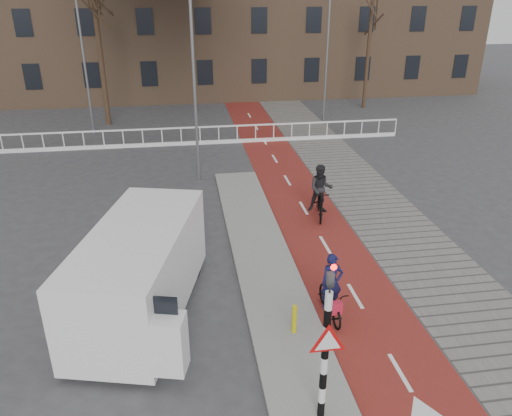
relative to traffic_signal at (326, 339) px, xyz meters
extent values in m
plane|color=#38383A|center=(0.60, 2.02, -1.99)|extent=(120.00, 120.00, 0.00)
cube|color=maroon|center=(2.10, 12.02, -1.98)|extent=(2.50, 60.00, 0.01)
cube|color=slate|center=(4.90, 12.02, -1.98)|extent=(3.00, 60.00, 0.01)
cube|color=gray|center=(-0.10, 6.02, -1.93)|extent=(1.80, 16.00, 0.12)
cylinder|color=black|center=(0.00, 0.02, -0.43)|extent=(0.14, 0.14, 2.88)
imported|color=black|center=(0.00, 0.02, 1.41)|extent=(0.13, 0.16, 0.80)
cylinder|color=#FF0C05|center=(0.00, -0.12, 1.59)|extent=(0.11, 0.02, 0.11)
cylinder|color=#CDC10B|center=(0.05, 2.62, -1.49)|extent=(0.12, 0.12, 0.76)
imported|color=black|center=(1.15, 3.29, -1.54)|extent=(0.64, 1.69, 0.88)
imported|color=#11133D|center=(1.15, 3.29, -0.97)|extent=(0.57, 0.39, 1.53)
cube|color=#BA1A31|center=(1.13, 2.74, -1.37)|extent=(0.27, 0.18, 0.32)
imported|color=black|center=(2.48, 9.15, -1.41)|extent=(0.91, 1.96, 1.13)
imported|color=black|center=(2.48, 9.15, -0.85)|extent=(0.98, 0.84, 1.78)
cube|color=white|center=(-3.62, 4.21, -0.72)|extent=(3.52, 5.89, 2.21)
cube|color=green|center=(-4.74, 4.21, -0.82)|extent=(0.91, 3.42, 0.55)
cube|color=green|center=(-2.51, 4.21, -0.82)|extent=(0.91, 3.42, 0.55)
cube|color=black|center=(-3.62, 1.80, -0.32)|extent=(1.93, 0.55, 0.90)
cylinder|color=black|center=(-5.00, 2.63, -1.60)|extent=(0.46, 0.82, 0.77)
cylinder|color=black|center=(-3.19, 2.16, -1.60)|extent=(0.46, 0.82, 0.77)
cylinder|color=black|center=(-4.06, 6.26, -1.60)|extent=(0.46, 0.82, 0.77)
cylinder|color=black|center=(-2.25, 5.79, -1.60)|extent=(0.46, 0.82, 0.77)
cube|color=silver|center=(-4.40, 19.02, -1.04)|extent=(28.00, 0.08, 0.08)
cube|color=silver|center=(-4.40, 19.02, -1.89)|extent=(28.00, 0.10, 0.20)
cube|color=#7F6047|center=(-2.40, 34.02, 4.01)|extent=(46.00, 10.00, 12.00)
cylinder|color=#2E2014|center=(-6.75, 24.09, 2.16)|extent=(0.30, 0.30, 8.30)
cylinder|color=#2E2014|center=(10.27, 26.03, 1.58)|extent=(0.24, 0.24, 7.13)
cylinder|color=slate|center=(-1.73, 13.76, 2.44)|extent=(0.12, 0.12, 8.86)
cylinder|color=slate|center=(-7.36, 22.09, 2.10)|extent=(0.12, 0.12, 8.17)
cylinder|color=slate|center=(6.62, 23.28, 2.33)|extent=(0.12, 0.12, 8.63)
camera|label=1|loc=(-2.36, -6.99, 5.89)|focal=35.00mm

